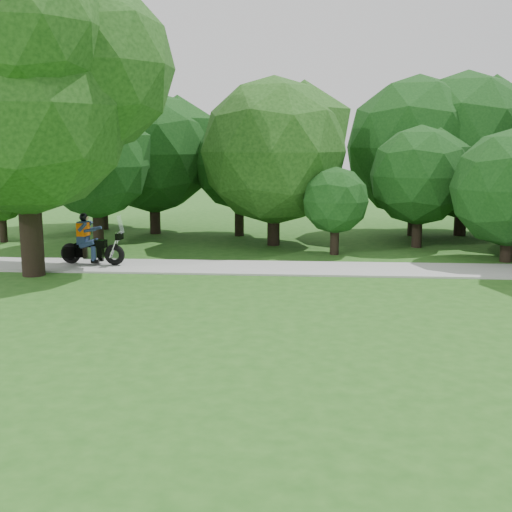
{
  "coord_description": "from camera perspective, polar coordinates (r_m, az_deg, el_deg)",
  "views": [
    {
      "loc": [
        -2.36,
        -12.08,
        4.06
      ],
      "look_at": [
        -3.49,
        3.49,
        1.23
      ],
      "focal_mm": 45.0,
      "sensor_mm": 36.0,
      "label": 1
    }
  ],
  "objects": [
    {
      "name": "ground",
      "position": [
        12.96,
        14.58,
        -8.33
      ],
      "size": [
        100.0,
        100.0,
        0.0
      ],
      "primitive_type": "plane",
      "color": "#225217",
      "rests_on": "ground"
    },
    {
      "name": "walkway",
      "position": [
        20.62,
        10.64,
        -1.18
      ],
      "size": [
        60.0,
        2.2,
        0.06
      ],
      "primitive_type": "cube",
      "color": "gray",
      "rests_on": "ground"
    },
    {
      "name": "tree_line",
      "position": [
        27.23,
        17.96,
        8.64
      ],
      "size": [
        39.56,
        12.02,
        7.27
      ],
      "color": "black",
      "rests_on": "ground"
    },
    {
      "name": "touring_motorcycle",
      "position": [
        21.56,
        -14.69,
        0.89
      ],
      "size": [
        2.21,
        0.79,
        1.69
      ],
      "rotation": [
        0.0,
        0.0,
        -0.11
      ],
      "color": "black",
      "rests_on": "walkway"
    },
    {
      "name": "big_tree_west",
      "position": [
        20.69,
        -19.79,
        14.38
      ],
      "size": [
        8.64,
        6.56,
        9.96
      ],
      "color": "black",
      "rests_on": "ground"
    }
  ]
}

